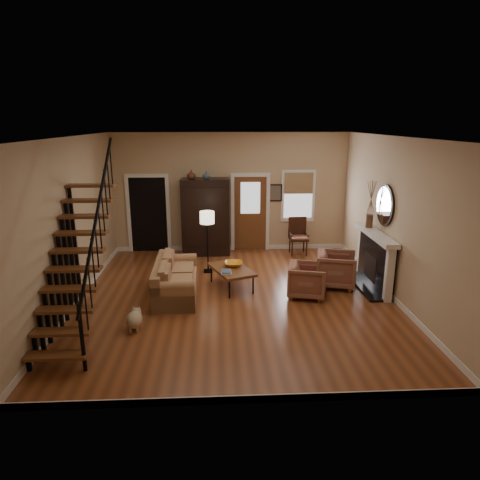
{
  "coord_description": "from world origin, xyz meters",
  "views": [
    {
      "loc": [
        -0.36,
        -8.33,
        3.6
      ],
      "look_at": [
        0.1,
        0.4,
        1.15
      ],
      "focal_mm": 32.0,
      "sensor_mm": 36.0,
      "label": 1
    }
  ],
  "objects_px": {
    "coffee_table": "(231,278)",
    "side_chair": "(298,237)",
    "armoire": "(206,217)",
    "armchair_left": "(307,280)",
    "floor_lamp": "(208,242)",
    "sofa": "(176,279)",
    "armchair_right": "(336,269)"
  },
  "relations": [
    {
      "from": "armoire",
      "to": "sofa",
      "type": "relative_size",
      "value": 1.07
    },
    {
      "from": "armoire",
      "to": "armchair_left",
      "type": "relative_size",
      "value": 2.71
    },
    {
      "from": "sofa",
      "to": "coffee_table",
      "type": "xyz_separation_m",
      "value": [
        1.19,
        0.34,
        -0.14
      ]
    },
    {
      "from": "sofa",
      "to": "armchair_left",
      "type": "bearing_deg",
      "value": -5.66
    },
    {
      "from": "armoire",
      "to": "armchair_left",
      "type": "distance_m",
      "value": 3.89
    },
    {
      "from": "coffee_table",
      "to": "armchair_right",
      "type": "bearing_deg",
      "value": -0.2
    },
    {
      "from": "armchair_left",
      "to": "armchair_right",
      "type": "height_order",
      "value": "armchair_right"
    },
    {
      "from": "coffee_table",
      "to": "armchair_right",
      "type": "relative_size",
      "value": 1.4
    },
    {
      "from": "sofa",
      "to": "side_chair",
      "type": "distance_m",
      "value": 4.14
    },
    {
      "from": "armchair_right",
      "to": "armchair_left",
      "type": "bearing_deg",
      "value": 139.96
    },
    {
      "from": "floor_lamp",
      "to": "side_chair",
      "type": "height_order",
      "value": "floor_lamp"
    },
    {
      "from": "coffee_table",
      "to": "armchair_left",
      "type": "xyz_separation_m",
      "value": [
        1.58,
        -0.55,
        0.12
      ]
    },
    {
      "from": "armoire",
      "to": "coffee_table",
      "type": "relative_size",
      "value": 1.76
    },
    {
      "from": "armoire",
      "to": "side_chair",
      "type": "distance_m",
      "value": 2.61
    },
    {
      "from": "armoire",
      "to": "coffee_table",
      "type": "height_order",
      "value": "armoire"
    },
    {
      "from": "armchair_left",
      "to": "side_chair",
      "type": "relative_size",
      "value": 0.76
    },
    {
      "from": "sofa",
      "to": "armchair_right",
      "type": "xyz_separation_m",
      "value": [
        3.54,
        0.34,
        0.02
      ]
    },
    {
      "from": "floor_lamp",
      "to": "side_chair",
      "type": "bearing_deg",
      "value": 27.93
    },
    {
      "from": "coffee_table",
      "to": "side_chair",
      "type": "height_order",
      "value": "side_chair"
    },
    {
      "from": "sofa",
      "to": "floor_lamp",
      "type": "height_order",
      "value": "floor_lamp"
    },
    {
      "from": "armchair_right",
      "to": "floor_lamp",
      "type": "height_order",
      "value": "floor_lamp"
    },
    {
      "from": "coffee_table",
      "to": "armoire",
      "type": "bearing_deg",
      "value": 103.49
    },
    {
      "from": "armchair_right",
      "to": "floor_lamp",
      "type": "distance_m",
      "value": 3.1
    },
    {
      "from": "sofa",
      "to": "armchair_right",
      "type": "distance_m",
      "value": 3.55
    },
    {
      "from": "sofa",
      "to": "coffee_table",
      "type": "height_order",
      "value": "sofa"
    },
    {
      "from": "armchair_left",
      "to": "armoire",
      "type": "bearing_deg",
      "value": 49.06
    },
    {
      "from": "coffee_table",
      "to": "armchair_left",
      "type": "relative_size",
      "value": 1.53
    },
    {
      "from": "armchair_right",
      "to": "sofa",
      "type": "bearing_deg",
      "value": 110.26
    },
    {
      "from": "armchair_left",
      "to": "floor_lamp",
      "type": "height_order",
      "value": "floor_lamp"
    },
    {
      "from": "armchair_left",
      "to": "side_chair",
      "type": "distance_m",
      "value": 2.95
    },
    {
      "from": "coffee_table",
      "to": "floor_lamp",
      "type": "bearing_deg",
      "value": 116.81
    },
    {
      "from": "coffee_table",
      "to": "side_chair",
      "type": "xyz_separation_m",
      "value": [
        1.93,
        2.38,
        0.28
      ]
    }
  ]
}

